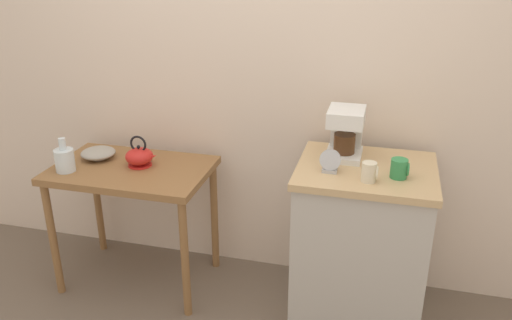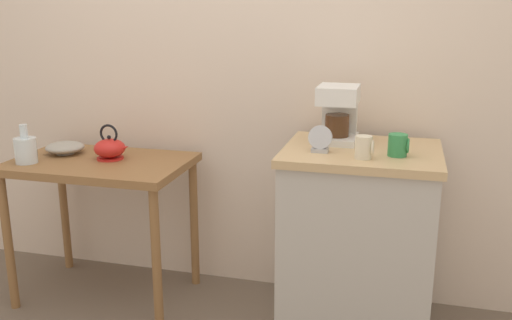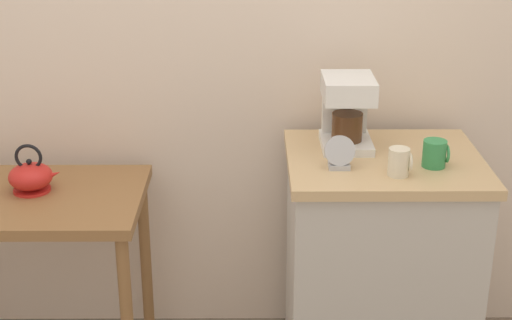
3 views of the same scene
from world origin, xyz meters
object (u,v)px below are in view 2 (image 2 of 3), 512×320
(glass_carafe_vase, at_px, (26,149))
(mug_tall_green, at_px, (398,145))
(table_clock, at_px, (320,140))
(bowl_stoneware, at_px, (65,147))
(coffee_maker, at_px, (338,111))
(teakettle, at_px, (110,148))
(mug_small_cream, at_px, (364,147))

(glass_carafe_vase, relative_size, mug_tall_green, 2.08)
(mug_tall_green, bearing_deg, table_clock, -177.04)
(bowl_stoneware, height_order, glass_carafe_vase, glass_carafe_vase)
(coffee_maker, xyz_separation_m, table_clock, (-0.05, -0.23, -0.09))
(teakettle, relative_size, mug_small_cream, 2.02)
(teakettle, bearing_deg, glass_carafe_vase, -155.05)
(glass_carafe_vase, distance_m, mug_tall_green, 1.78)
(bowl_stoneware, distance_m, teakettle, 0.29)
(mug_tall_green, distance_m, table_clock, 0.32)
(mug_small_cream, height_order, mug_tall_green, mug_small_cream)
(coffee_maker, relative_size, mug_small_cream, 2.75)
(bowl_stoneware, relative_size, teakettle, 1.04)
(glass_carafe_vase, distance_m, mug_small_cream, 1.64)
(mug_tall_green, bearing_deg, mug_small_cream, -149.93)
(coffee_maker, xyz_separation_m, mug_small_cream, (0.14, -0.29, -0.09))
(glass_carafe_vase, distance_m, table_clock, 1.45)
(coffee_maker, distance_m, table_clock, 0.25)
(bowl_stoneware, bearing_deg, mug_small_cream, -8.53)
(bowl_stoneware, relative_size, coffee_maker, 0.76)
(teakettle, height_order, coffee_maker, coffee_maker)
(bowl_stoneware, distance_m, glass_carafe_vase, 0.22)
(bowl_stoneware, distance_m, mug_tall_green, 1.70)
(teakettle, height_order, mug_small_cream, mug_small_cream)
(bowl_stoneware, xyz_separation_m, mug_small_cream, (1.56, -0.23, 0.15))
(glass_carafe_vase, bearing_deg, mug_small_cream, -0.98)
(glass_carafe_vase, relative_size, table_clock, 1.67)
(bowl_stoneware, xyz_separation_m, glass_carafe_vase, (-0.08, -0.21, 0.03))
(bowl_stoneware, distance_m, mug_small_cream, 1.58)
(teakettle, distance_m, mug_small_cream, 1.29)
(bowl_stoneware, height_order, mug_small_cream, mug_small_cream)
(bowl_stoneware, height_order, coffee_maker, coffee_maker)
(bowl_stoneware, distance_m, table_clock, 1.39)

